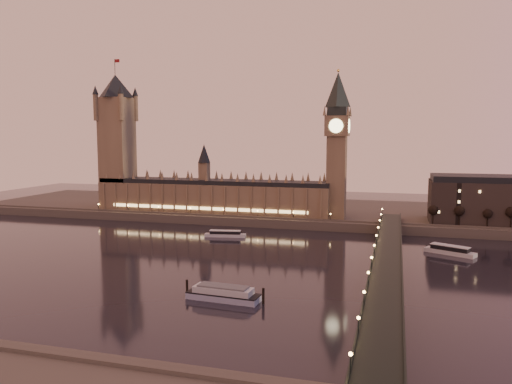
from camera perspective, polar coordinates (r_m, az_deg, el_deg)
ground at (r=258.74m, az=-6.30°, el=-7.95°), size 700.00×700.00×0.00m
far_embankment at (r=406.91m, az=6.46°, el=-2.26°), size 560.00×130.00×6.00m
palace_of_westminster at (r=380.36m, az=-5.08°, el=-0.01°), size 180.00×26.62×52.00m
victoria_tower at (r=413.38m, az=-15.61°, el=6.41°), size 31.68×31.68×118.00m
big_ben at (r=355.41m, az=9.26°, el=6.31°), size 17.68×17.68×104.00m
westminster_bridge at (r=239.28m, az=14.67°, el=-7.94°), size 13.20×260.00×15.30m
bare_tree_0 at (r=345.21m, az=19.52°, el=-2.03°), size 6.32×6.32×12.84m
bare_tree_1 at (r=346.67m, az=22.19°, el=-2.10°), size 6.32×6.32×12.84m
bare_tree_2 at (r=348.89m, az=24.84°, el=-2.17°), size 6.32×6.32×12.84m
cruise_boat_a at (r=320.02m, az=-3.54°, el=-4.80°), size 26.77×10.01×4.19m
cruise_boat_b at (r=292.64m, az=21.29°, el=-6.23°), size 26.98×18.09×4.95m
moored_barge at (r=199.63m, az=-3.77°, el=-11.50°), size 33.60×10.23×6.17m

